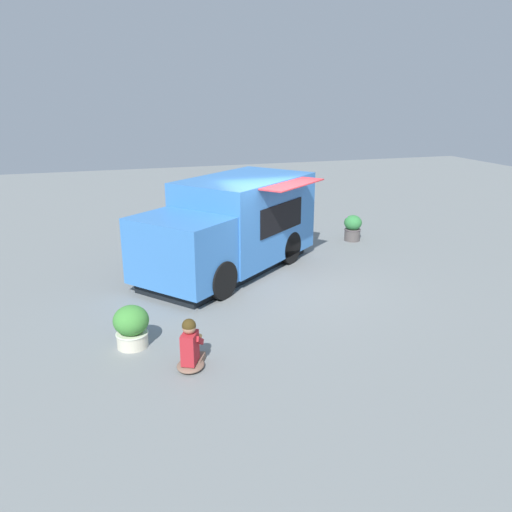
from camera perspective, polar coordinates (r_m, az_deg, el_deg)
name	(u,v)px	position (r m, az deg, el deg)	size (l,w,h in m)	color
ground_plane	(283,280)	(12.30, 3.05, -2.63)	(40.00, 40.00, 0.00)	gray
food_truck	(232,228)	(12.72, -2.72, 3.09)	(4.77, 5.18, 2.24)	#3979C8
person_customer	(190,348)	(8.45, -7.25, -10.07)	(0.74, 0.62, 0.87)	brown
planter_flowering_near	(131,326)	(9.28, -13.60, -7.53)	(0.62, 0.62, 0.76)	beige
planter_flowering_far	(353,227)	(15.70, 10.63, 3.13)	(0.52, 0.52, 0.77)	#544D4B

